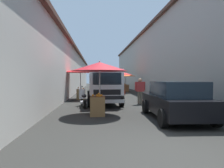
{
  "coord_description": "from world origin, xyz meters",
  "views": [
    {
      "loc": [
        -3.86,
        1.56,
        1.56
      ],
      "look_at": [
        10.64,
        0.38,
        1.16
      ],
      "focal_mm": 32.01,
      "sensor_mm": 36.0,
      "label": 1
    }
  ],
  "objects": [
    {
      "name": "fruit_stall_near_right",
      "position": [
        4.75,
        1.41,
        1.85
      ],
      "size": [
        2.43,
        2.43,
        2.35
      ],
      "color": "#9E9EA3",
      "rests_on": "ground"
    },
    {
      "name": "plastic_stool",
      "position": [
        14.92,
        -1.09,
        0.33
      ],
      "size": [
        0.3,
        0.3,
        0.43
      ],
      "color": "red",
      "rests_on": "ground"
    },
    {
      "name": "building_right_concrete",
      "position": [
        15.75,
        -7.14,
        3.39
      ],
      "size": [
        49.8,
        7.5,
        6.76
      ],
      "color": "#A39E93",
      "rests_on": "ground"
    },
    {
      "name": "fruit_stall_far_left",
      "position": [
        17.57,
        -1.27,
        1.76
      ],
      "size": [
        2.25,
        2.25,
        2.35
      ],
      "color": "#9E9EA3",
      "rests_on": "ground"
    },
    {
      "name": "fruit_stall_far_right",
      "position": [
        11.34,
        2.71,
        1.92
      ],
      "size": [
        2.59,
        2.59,
        2.41
      ],
      "color": "#9E9EA3",
      "rests_on": "ground"
    },
    {
      "name": "hatchback_car",
      "position": [
        3.53,
        -1.47,
        0.74
      ],
      "size": [
        3.97,
        2.04,
        1.45
      ],
      "color": "black",
      "rests_on": "ground"
    },
    {
      "name": "delivery_truck",
      "position": [
        7.73,
        1.05,
        1.04
      ],
      "size": [
        4.99,
        2.14,
        2.08
      ],
      "color": "black",
      "rests_on": "ground"
    },
    {
      "name": "building_left_whitewash",
      "position": [
        15.75,
        7.14,
        2.35
      ],
      "size": [
        49.8,
        7.5,
        4.68
      ],
      "color": "beige",
      "rests_on": "ground"
    },
    {
      "name": "parked_scooter",
      "position": [
        7.15,
        2.26,
        0.45
      ],
      "size": [
        1.68,
        0.52,
        1.14
      ],
      "color": "black",
      "rests_on": "ground"
    },
    {
      "name": "vendor_by_crates",
      "position": [
        15.06,
        1.13,
        0.96
      ],
      "size": [
        0.63,
        0.34,
        1.66
      ],
      "color": "navy",
      "rests_on": "ground"
    },
    {
      "name": "fruit_stall_near_left",
      "position": [
        19.83,
        -1.97,
        1.72
      ],
      "size": [
        2.63,
        2.63,
        2.22
      ],
      "color": "#9E9EA3",
      "rests_on": "ground"
    },
    {
      "name": "vendor_in_shade",
      "position": [
        7.97,
        -1.1,
        0.9
      ],
      "size": [
        0.21,
        0.63,
        1.57
      ],
      "color": "#665B4C",
      "rests_on": "ground"
    },
    {
      "name": "ground",
      "position": [
        13.5,
        0.0,
        0.0
      ],
      "size": [
        90.0,
        90.0,
        0.0
      ],
      "primitive_type": "plane",
      "color": "#282826"
    }
  ]
}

